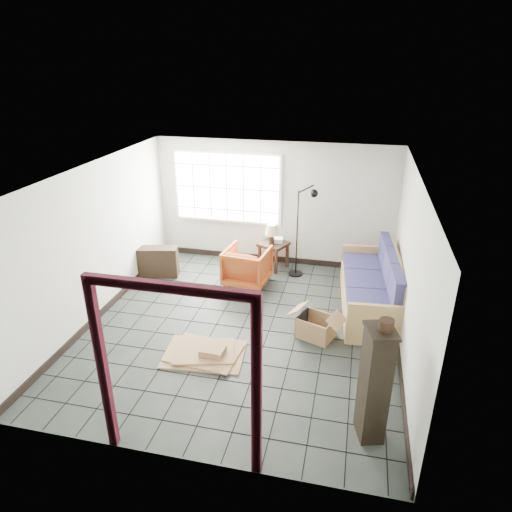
% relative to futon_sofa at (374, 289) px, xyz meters
% --- Properties ---
extents(ground, '(5.50, 5.50, 0.00)m').
position_rel_futon_sofa_xyz_m(ground, '(-2.10, -1.13, -0.38)').
color(ground, black).
rests_on(ground, ground).
extents(room_shell, '(5.02, 5.52, 2.61)m').
position_rel_futon_sofa_xyz_m(room_shell, '(-2.10, -1.10, 1.30)').
color(room_shell, beige).
rests_on(room_shell, ground).
extents(window_panel, '(2.32, 0.08, 1.52)m').
position_rel_futon_sofa_xyz_m(window_panel, '(-3.10, 1.57, 1.22)').
color(window_panel, silver).
rests_on(window_panel, ground).
extents(doorway_trim, '(1.80, 0.08, 2.20)m').
position_rel_futon_sofa_xyz_m(doorway_trim, '(-2.10, -3.83, 1.00)').
color(doorway_trim, '#3E0E1A').
rests_on(doorway_trim, ground).
extents(futon_sofa, '(1.10, 2.46, 1.06)m').
position_rel_futon_sofa_xyz_m(futon_sofa, '(0.00, 0.00, 0.00)').
color(futon_sofa, '#B0814F').
rests_on(futon_sofa, ground).
extents(armchair, '(0.89, 0.85, 0.83)m').
position_rel_futon_sofa_xyz_m(armchair, '(-2.40, 0.43, 0.03)').
color(armchair, '#904715').
rests_on(armchair, ground).
extents(side_table, '(0.69, 0.69, 0.57)m').
position_rel_futon_sofa_xyz_m(side_table, '(-2.04, 1.27, 0.09)').
color(side_table, black).
rests_on(side_table, ground).
extents(table_lamp, '(0.32, 0.32, 0.43)m').
position_rel_futon_sofa_xyz_m(table_lamp, '(-2.07, 1.19, 0.49)').
color(table_lamp, black).
rests_on(table_lamp, side_table).
extents(projector, '(0.27, 0.23, 0.09)m').
position_rel_futon_sofa_xyz_m(projector, '(-1.99, 1.33, 0.23)').
color(projector, silver).
rests_on(projector, side_table).
extents(floor_lamp, '(0.59, 0.38, 1.90)m').
position_rel_futon_sofa_xyz_m(floor_lamp, '(-1.39, 1.05, 0.63)').
color(floor_lamp, black).
rests_on(floor_lamp, ground).
extents(console_shelf, '(0.84, 0.48, 0.61)m').
position_rel_futon_sofa_xyz_m(console_shelf, '(-4.25, 0.39, -0.08)').
color(console_shelf, black).
rests_on(console_shelf, ground).
extents(tall_shelf, '(0.41, 0.47, 1.47)m').
position_rel_futon_sofa_xyz_m(tall_shelf, '(-0.06, -3.04, 0.37)').
color(tall_shelf, black).
rests_on(tall_shelf, ground).
extents(pot, '(0.21, 0.21, 0.12)m').
position_rel_futon_sofa_xyz_m(pot, '(-0.02, -3.03, 1.15)').
color(pot, black).
rests_on(pot, tall_shelf).
extents(open_box, '(0.96, 0.70, 0.49)m').
position_rel_futon_sofa_xyz_m(open_box, '(-0.89, -1.12, -0.21)').
color(open_box, '#926C46').
rests_on(open_box, ground).
extents(cardboard_pile, '(1.27, 0.95, 0.17)m').
position_rel_futon_sofa_xyz_m(cardboard_pile, '(-2.46, -1.99, -0.34)').
color(cardboard_pile, '#926C46').
rests_on(cardboard_pile, ground).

